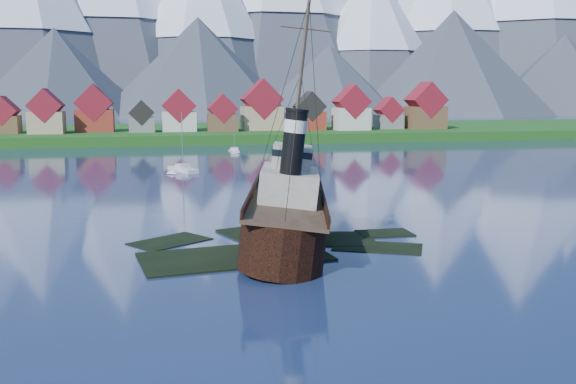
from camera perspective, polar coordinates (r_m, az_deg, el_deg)
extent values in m
plane|color=#1B294D|center=(65.18, -2.35, -5.26)|extent=(1400.00, 1400.00, 0.00)
cube|color=black|center=(62.93, -4.75, -6.10)|extent=(19.08, 11.42, 1.00)
cube|color=black|center=(70.25, 1.96, -4.53)|extent=(15.15, 9.76, 1.00)
cube|color=black|center=(74.20, -1.97, -3.73)|extent=(11.45, 9.06, 1.00)
cube|color=black|center=(67.30, 7.97, -5.25)|extent=(10.27, 8.34, 1.00)
cube|color=black|center=(70.28, -10.44, -4.69)|extent=(9.42, 8.68, 1.00)
cube|color=black|center=(73.77, 8.60, -3.95)|extent=(6.00, 4.00, 1.00)
cube|color=#144413|center=(233.12, -9.29, 4.87)|extent=(600.00, 80.00, 3.20)
cube|color=#3F3D38|center=(195.27, -8.77, 4.12)|extent=(600.00, 2.50, 2.00)
cube|color=brown|center=(220.37, -23.88, 5.50)|extent=(9.00, 8.00, 5.50)
cube|color=maroon|center=(220.21, -23.95, 6.63)|extent=(9.16, 8.16, 9.16)
cube|color=tan|center=(215.05, -20.66, 5.80)|extent=(10.50, 9.00, 6.80)
cube|color=maroon|center=(214.88, -20.73, 7.20)|extent=(10.69, 9.18, 10.69)
cube|color=maroon|center=(219.34, -16.79, 6.09)|extent=(12.00, 8.50, 7.20)
cube|color=maroon|center=(219.17, -16.86, 7.59)|extent=(12.22, 8.67, 12.22)
cube|color=slate|center=(213.64, -12.86, 5.86)|extent=(8.00, 7.00, 4.80)
cube|color=black|center=(213.48, -12.89, 6.89)|extent=(8.15, 7.14, 8.15)
cube|color=beige|center=(216.72, -9.66, 6.21)|extent=(11.00, 9.50, 6.40)
cube|color=maroon|center=(216.55, -9.70, 7.57)|extent=(11.20, 9.69, 11.20)
cube|color=brown|center=(213.75, -5.84, 6.17)|extent=(9.50, 8.00, 5.80)
cube|color=maroon|center=(213.59, -5.86, 7.40)|extent=(9.67, 8.16, 9.67)
cube|color=tan|center=(220.54, -2.34, 6.58)|extent=(13.50, 10.00, 8.00)
cube|color=maroon|center=(220.38, -2.35, 8.25)|extent=(13.75, 10.20, 13.75)
cube|color=maroon|center=(220.86, 1.91, 6.35)|extent=(10.00, 8.50, 6.20)
cube|color=black|center=(220.70, 1.92, 7.62)|extent=(10.18, 8.67, 10.18)
cube|color=beige|center=(221.70, 5.64, 6.49)|extent=(11.50, 9.00, 7.50)
cube|color=maroon|center=(221.54, 5.66, 7.99)|extent=(11.71, 9.18, 11.71)
cube|color=slate|center=(230.43, 8.91, 6.20)|extent=(9.00, 7.50, 5.00)
cube|color=maroon|center=(230.28, 8.94, 7.23)|extent=(9.16, 7.65, 9.16)
cube|color=brown|center=(233.45, 12.10, 6.49)|extent=(12.50, 10.00, 7.80)
cube|color=maroon|center=(233.29, 12.15, 8.00)|extent=(12.73, 10.20, 12.73)
cone|color=#2D333D|center=(528.15, -22.26, 14.47)|extent=(180.00, 180.00, 150.00)
cone|color=#2D333D|center=(562.77, -15.35, 15.96)|extent=(210.00, 210.00, 180.00)
cone|color=#2D333D|center=(536.65, -7.70, 14.66)|extent=(170.00, 170.00, 145.00)
cone|color=#2D333D|center=(554.39, 7.41, 13.44)|extent=(150.00, 150.00, 125.00)
cone|color=white|center=(556.96, 7.46, 16.01)|extent=(93.00, 93.00, 75.00)
cone|color=#2D333D|center=(614.29, 13.81, 14.92)|extent=(200.00, 200.00, 170.00)
cone|color=#2D333D|center=(640.71, 21.15, 15.23)|extent=(230.00, 230.00, 190.00)
cone|color=#2D333D|center=(440.54, -19.90, 9.82)|extent=(120.00, 120.00, 58.00)
cone|color=#2D333D|center=(432.67, -7.94, 10.82)|extent=(136.00, 136.00, 66.00)
cone|color=#2D333D|center=(451.72, 3.68, 9.78)|extent=(110.00, 110.00, 50.00)
cone|color=#2D333D|center=(481.19, 14.38, 10.96)|extent=(150.00, 150.00, 75.00)
cone|color=#2D333D|center=(527.38, 23.23, 9.51)|extent=(124.00, 124.00, 60.00)
cube|color=black|center=(67.83, -0.49, -2.56)|extent=(7.68, 22.12, 4.61)
cone|color=black|center=(81.72, -2.47, -0.60)|extent=(7.68, 7.68, 7.68)
cylinder|color=black|center=(57.28, 1.69, -4.72)|extent=(7.68, 7.68, 4.61)
cube|color=#4C3826|center=(67.39, -0.49, -0.55)|extent=(7.53, 29.19, 0.27)
cube|color=black|center=(66.69, -3.60, -0.24)|extent=(0.22, 28.27, 0.99)
cube|color=black|center=(68.12, 2.55, -0.04)|extent=(0.22, 28.27, 0.99)
cube|color=#ADA89E|center=(65.54, -0.21, 0.64)|extent=(5.71, 9.33, 3.29)
cube|color=#ADA89E|center=(66.26, -0.41, 3.21)|extent=(3.95, 4.39, 2.41)
cylinder|color=black|center=(61.49, 0.47, 4.52)|extent=(2.09, 2.09, 6.15)
cylinder|color=silver|center=(61.40, 0.47, 5.94)|extent=(2.19, 2.19, 1.21)
cylinder|color=#473828|center=(75.23, -1.82, 5.57)|extent=(0.31, 0.31, 13.17)
cylinder|color=#473828|center=(63.81, -0.02, 10.49)|extent=(0.35, 0.35, 14.27)
cube|color=silver|center=(131.31, -9.32, 1.86)|extent=(5.99, 9.83, 1.29)
cube|color=silver|center=(131.19, -9.33, 2.30)|extent=(3.01, 3.32, 0.75)
cylinder|color=gray|center=(130.70, -9.39, 4.57)|extent=(0.15, 0.15, 11.15)
cube|color=silver|center=(172.38, -4.79, 3.60)|extent=(2.66, 8.65, 1.02)
cube|color=silver|center=(172.30, -4.79, 3.87)|extent=(2.02, 2.50, 0.60)
cylinder|color=gray|center=(171.99, -4.81, 5.24)|extent=(0.12, 0.12, 8.88)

